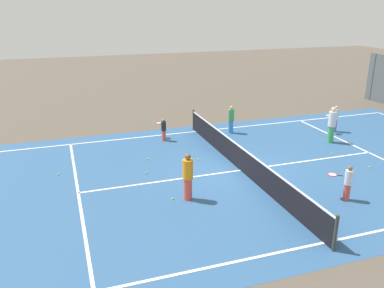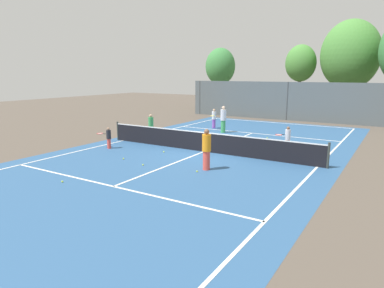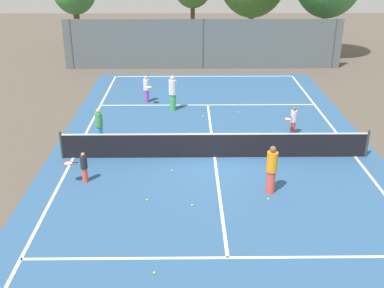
% 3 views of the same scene
% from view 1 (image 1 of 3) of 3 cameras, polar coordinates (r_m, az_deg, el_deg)
% --- Properties ---
extents(ground_plane, '(80.00, 80.00, 0.00)m').
position_cam_1_polar(ground_plane, '(16.40, 6.96, -3.76)').
color(ground_plane, brown).
extents(court_surface, '(13.00, 25.00, 0.01)m').
position_cam_1_polar(court_surface, '(16.40, 6.96, -3.76)').
color(court_surface, '#2D5684').
rests_on(court_surface, ground_plane).
extents(tennis_net, '(11.90, 0.10, 1.10)m').
position_cam_1_polar(tennis_net, '(16.21, 7.03, -2.10)').
color(tennis_net, '#333833').
rests_on(tennis_net, ground_plane).
extents(player_0, '(0.51, 0.88, 1.40)m').
position_cam_1_polar(player_0, '(22.26, 19.73, 3.46)').
color(player_0, purple).
rests_on(player_0, ground_plane).
extents(player_1, '(0.31, 0.31, 1.45)m').
position_cam_1_polar(player_1, '(20.84, 5.59, 3.53)').
color(player_1, '#388CD8').
rests_on(player_1, ground_plane).
extents(player_2, '(0.36, 0.36, 1.69)m').
position_cam_1_polar(player_2, '(13.62, -0.60, -4.64)').
color(player_2, '#E54C3F').
rests_on(player_2, ground_plane).
extents(player_3, '(0.38, 0.38, 1.77)m').
position_cam_1_polar(player_3, '(20.39, 19.32, 2.63)').
color(player_3, '#3FA559').
rests_on(player_3, ground_plane).
extents(player_4, '(0.71, 0.78, 1.27)m').
position_cam_1_polar(player_4, '(14.65, 21.27, -5.12)').
color(player_4, '#E54C3F').
rests_on(player_4, ground_plane).
extents(player_5, '(0.82, 0.43, 1.12)m').
position_cam_1_polar(player_5, '(19.68, -4.11, 2.14)').
color(player_5, '#E54C3F').
rests_on(player_5, ground_plane).
extents(tennis_ball_0, '(0.07, 0.07, 0.07)m').
position_cam_1_polar(tennis_ball_0, '(17.33, 0.96, -2.19)').
color(tennis_ball_0, '#CCE533').
rests_on(tennis_ball_0, ground_plane).
extents(tennis_ball_1, '(0.07, 0.07, 0.07)m').
position_cam_1_polar(tennis_ball_1, '(17.46, -6.41, -2.15)').
color(tennis_ball_1, '#CCE533').
rests_on(tennis_ball_1, ground_plane).
extents(tennis_ball_2, '(0.07, 0.07, 0.07)m').
position_cam_1_polar(tennis_ball_2, '(16.71, -18.52, -4.10)').
color(tennis_ball_2, '#CCE533').
rests_on(tennis_ball_2, ground_plane).
extents(tennis_ball_3, '(0.07, 0.07, 0.07)m').
position_cam_1_polar(tennis_ball_3, '(16.07, -6.52, -4.11)').
color(tennis_ball_3, '#CCE533').
rests_on(tennis_ball_3, ground_plane).
extents(tennis_ball_4, '(0.07, 0.07, 0.07)m').
position_cam_1_polar(tennis_ball_4, '(18.08, 24.01, -3.02)').
color(tennis_ball_4, '#CCE533').
rests_on(tennis_ball_4, ground_plane).
extents(tennis_ball_5, '(0.07, 0.07, 0.07)m').
position_cam_1_polar(tennis_ball_5, '(13.96, -2.78, -7.81)').
color(tennis_ball_5, '#CCE533').
rests_on(tennis_ball_5, ground_plane).
extents(tennis_ball_6, '(0.07, 0.07, 0.07)m').
position_cam_1_polar(tennis_ball_6, '(19.00, 19.28, -1.35)').
color(tennis_ball_6, '#CCE533').
rests_on(tennis_ball_6, ground_plane).
extents(tennis_ball_7, '(0.07, 0.07, 0.07)m').
position_cam_1_polar(tennis_ball_7, '(16.92, 9.19, -3.00)').
color(tennis_ball_7, '#CCE533').
rests_on(tennis_ball_7, ground_plane).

